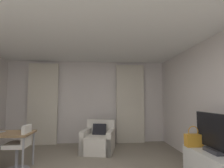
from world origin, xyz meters
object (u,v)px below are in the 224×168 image
Objects in this scene: armchair at (99,141)px; handbag_primary at (194,140)px; desk_chair at (19,151)px; tv_flatscreen at (214,134)px.

handbag_primary reaches higher than armchair.
handbag_primary is (3.26, -0.52, 0.26)m from desk_chair.
desk_chair is 2.39× the size of handbag_primary.
armchair is 1.12× the size of tv_flatscreen.
armchair is 2.77× the size of handbag_primary.
tv_flatscreen reaches higher than desk_chair.
desk_chair is 3.31m from handbag_primary.
tv_flatscreen is (1.84, -2.06, 0.55)m from armchair.
tv_flatscreen is at bearing -70.32° from handbag_primary.
tv_flatscreen reaches higher than armchair.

